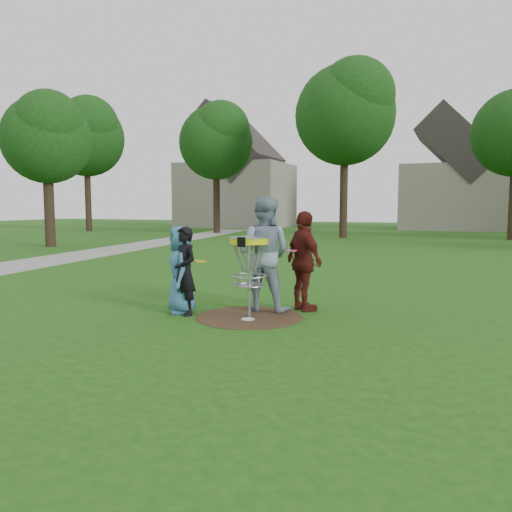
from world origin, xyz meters
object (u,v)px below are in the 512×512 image
at_px(player_black, 184,271).
at_px(disc_golf_basket, 249,257).
at_px(player_blue, 181,270).
at_px(player_maroon, 304,261).
at_px(player_grey, 264,254).

height_order(player_black, disc_golf_basket, player_black).
bearing_deg(player_black, player_blue, 163.40).
xyz_separation_m(player_black, disc_golf_basket, (1.10, 0.24, 0.27)).
xyz_separation_m(player_black, player_maroon, (1.79, 1.08, 0.13)).
bearing_deg(player_black, player_grey, 62.71).
bearing_deg(player_blue, player_black, 14.04).
bearing_deg(player_maroon, player_blue, 69.86).
relative_size(player_blue, player_maroon, 0.85).
height_order(player_maroon, disc_golf_basket, player_maroon).
distance_m(player_black, player_grey, 1.43).
height_order(player_blue, player_black, player_blue).
xyz_separation_m(player_maroon, disc_golf_basket, (-0.69, -0.85, 0.14)).
height_order(player_blue, disc_golf_basket, player_blue).
distance_m(player_grey, player_maroon, 0.72).
bearing_deg(disc_golf_basket, player_maroon, 50.65).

